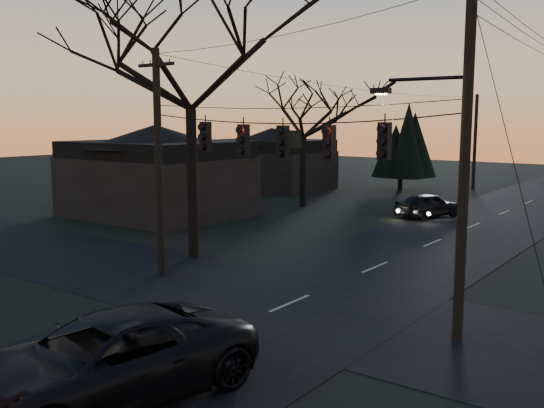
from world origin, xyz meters
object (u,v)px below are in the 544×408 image
Objects in this scene: utility_pole_left at (161,276)px; sedan_oncoming_a at (428,205)px; bare_tree_left at (190,47)px; utility_pole_far_l at (473,189)px; suv_near at (105,361)px; utility_pole_right at (457,340)px.

utility_pole_left reaches higher than sedan_oncoming_a.
bare_tree_left reaches higher than sedan_oncoming_a.
utility_pole_left is at bearing -90.00° from utility_pole_far_l.
utility_pole_left reaches higher than utility_pole_far_l.
sedan_oncoming_a is at bearing -80.52° from utility_pole_far_l.
bare_tree_left is 15.65m from suv_near.
bare_tree_left reaches higher than utility_pole_right.
suv_near reaches higher than sedan_oncoming_a.
utility_pole_far_l is at bearing 110.12° from suv_near.
utility_pole_far_l is (-11.50, 36.00, 0.00)m from utility_pole_right.
utility_pole_right is 15.72m from bare_tree_left.
utility_pole_left is 1.06× the size of utility_pole_far_l.
utility_pole_far_l is 1.84× the size of sedan_oncoming_a.
sedan_oncoming_a is (2.80, -16.76, 0.74)m from utility_pole_far_l.
utility_pole_far_l reaches higher than suv_near.
utility_pole_far_l is at bearing 90.00° from utility_pole_left.
utility_pole_right reaches higher than suv_near.
bare_tree_left is 2.91× the size of sedan_oncoming_a.
utility_pole_right is at bearing -72.28° from utility_pole_far_l.
utility_pole_far_l is (0.00, 36.00, 0.00)m from utility_pole_left.
utility_pole_far_l is 34.24m from bare_tree_left.
utility_pole_left is 19.45m from sedan_oncoming_a.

